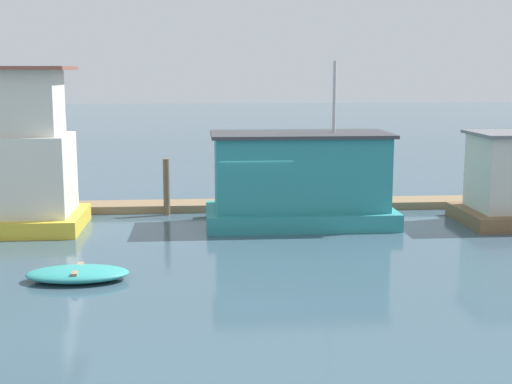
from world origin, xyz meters
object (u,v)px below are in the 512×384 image
Objects in this scene: mooring_post_near_right at (167,187)px; mooring_post_near_left at (71,192)px; houseboat_teal at (300,181)px; dinghy_teal at (78,274)px.

mooring_post_near_right reaches higher than mooring_post_near_left.
mooring_post_near_left is (-3.60, 0.00, -0.15)m from mooring_post_near_right.
mooring_post_near_left is (-8.47, 2.08, -0.64)m from houseboat_teal.
mooring_post_near_left is at bearing 180.00° from mooring_post_near_right.
houseboat_teal reaches higher than dinghy_teal.
mooring_post_near_right is 1.16× the size of mooring_post_near_left.
houseboat_teal is at bearing -23.17° from mooring_post_near_right.
houseboat_teal is 2.49× the size of dinghy_teal.
mooring_post_near_right is 3.61m from mooring_post_near_left.
houseboat_teal reaches higher than mooring_post_near_left.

